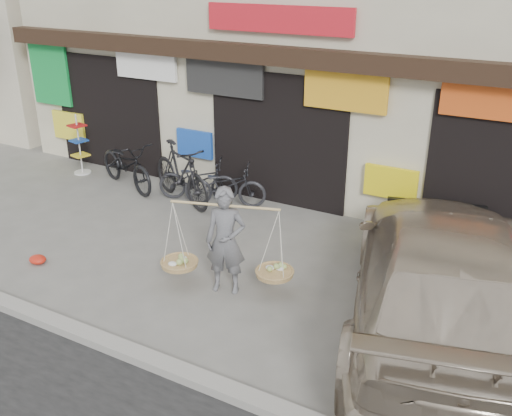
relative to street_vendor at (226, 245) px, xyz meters
The scene contains 11 objects.
ground 1.20m from the street_vendor, behind, with size 70.00×70.00×0.00m, color slate.
kerb 2.30m from the street_vendor, 114.46° to the right, with size 70.00×0.25×0.12m, color gray.
shophouse_block 7.02m from the street_vendor, 98.02° to the left, with size 14.00×6.32×7.00m.
street_vendor is the anchor object (origin of this frame).
bike_0 4.97m from the street_vendor, 147.98° to the left, with size 0.72×2.08×1.09m, color black.
bike_1 3.69m from the street_vendor, 136.29° to the left, with size 0.60×2.11×1.27m, color black.
bike_2 3.32m from the street_vendor, 121.99° to the left, with size 0.60×1.71×0.90m, color #27282C.
bike_3 3.71m from the street_vendor, 130.79° to the left, with size 0.60×1.71×0.90m, color #27282C.
suv 3.14m from the street_vendor, ahead, with size 3.78×6.30×1.71m.
display_rack 6.46m from the street_vendor, 153.98° to the left, with size 0.41×0.41×1.44m.
red_bag 3.42m from the street_vendor, 165.69° to the right, with size 0.31×0.25×0.14m, color red.
Camera 1 is at (4.98, -6.46, 4.71)m, focal length 40.00 mm.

